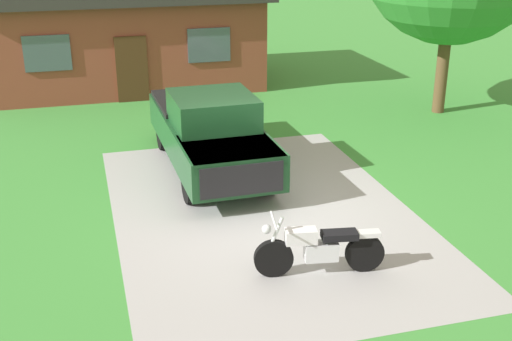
{
  "coord_description": "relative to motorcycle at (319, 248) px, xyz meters",
  "views": [
    {
      "loc": [
        -3.32,
        -11.42,
        5.64
      ],
      "look_at": [
        -0.12,
        0.09,
        0.9
      ],
      "focal_mm": 45.34,
      "sensor_mm": 36.0,
      "label": 1
    }
  ],
  "objects": [
    {
      "name": "motorcycle",
      "position": [
        0.0,
        0.0,
        0.0
      ],
      "size": [
        2.2,
        0.73,
        1.09
      ],
      "color": "black",
      "rests_on": "ground"
    },
    {
      "name": "neighbor_house",
      "position": [
        -1.93,
        14.28,
        1.32
      ],
      "size": [
        9.6,
        5.6,
        3.5
      ],
      "color": "brown",
      "rests_on": "ground"
    },
    {
      "name": "driveway_pad",
      "position": [
        -0.23,
        2.54,
        -0.47
      ],
      "size": [
        5.92,
        8.89,
        0.01
      ],
      "primitive_type": "cube",
      "color": "#A7A7A7",
      "rests_on": "ground"
    },
    {
      "name": "ground_plane",
      "position": [
        -0.23,
        2.54,
        -0.47
      ],
      "size": [
        80.0,
        80.0,
        0.0
      ],
      "primitive_type": "plane",
      "color": "#3F8F3A"
    },
    {
      "name": "pickup_truck",
      "position": [
        -0.75,
        5.31,
        0.48
      ],
      "size": [
        2.13,
        5.67,
        1.9
      ],
      "color": "black",
      "rests_on": "ground"
    }
  ]
}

